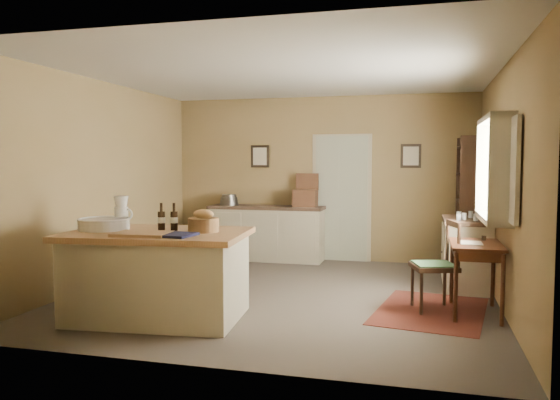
{
  "coord_description": "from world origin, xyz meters",
  "views": [
    {
      "loc": [
        1.64,
        -6.43,
        1.63
      ],
      "look_at": [
        -0.09,
        0.15,
        1.15
      ],
      "focal_mm": 35.0,
      "sensor_mm": 36.0,
      "label": 1
    }
  ],
  "objects_px": {
    "sideboard": "(267,231)",
    "right_cabinet": "(466,252)",
    "shelving_unit": "(472,205)",
    "desk_chair": "(434,267)",
    "writing_desk": "(476,252)",
    "work_island": "(157,272)"
  },
  "relations": [
    {
      "from": "sideboard",
      "to": "right_cabinet",
      "type": "xyz_separation_m",
      "value": [
        3.05,
        -1.27,
        -0.02
      ]
    },
    {
      "from": "desk_chair",
      "to": "right_cabinet",
      "type": "xyz_separation_m",
      "value": [
        0.43,
        1.25,
        -0.03
      ]
    },
    {
      "from": "desk_chair",
      "to": "shelving_unit",
      "type": "xyz_separation_m",
      "value": [
        0.58,
        2.32,
        0.51
      ]
    },
    {
      "from": "writing_desk",
      "to": "shelving_unit",
      "type": "distance_m",
      "value": 2.38
    },
    {
      "from": "right_cabinet",
      "to": "shelving_unit",
      "type": "relative_size",
      "value": 0.53
    },
    {
      "from": "sideboard",
      "to": "shelving_unit",
      "type": "xyz_separation_m",
      "value": [
        3.2,
        -0.2,
        0.51
      ]
    },
    {
      "from": "writing_desk",
      "to": "work_island",
      "type": "bearing_deg",
      "value": -162.86
    },
    {
      "from": "desk_chair",
      "to": "writing_desk",
      "type": "bearing_deg",
      "value": -20.47
    },
    {
      "from": "writing_desk",
      "to": "desk_chair",
      "type": "xyz_separation_m",
      "value": [
        -0.43,
        0.03,
        -0.18
      ]
    },
    {
      "from": "work_island",
      "to": "right_cabinet",
      "type": "bearing_deg",
      "value": 30.06
    },
    {
      "from": "shelving_unit",
      "to": "work_island",
      "type": "bearing_deg",
      "value": -135.17
    },
    {
      "from": "work_island",
      "to": "desk_chair",
      "type": "height_order",
      "value": "work_island"
    },
    {
      "from": "writing_desk",
      "to": "desk_chair",
      "type": "relative_size",
      "value": 0.88
    },
    {
      "from": "sideboard",
      "to": "right_cabinet",
      "type": "distance_m",
      "value": 3.3
    },
    {
      "from": "desk_chair",
      "to": "shelving_unit",
      "type": "distance_m",
      "value": 2.45
    },
    {
      "from": "sideboard",
      "to": "shelving_unit",
      "type": "height_order",
      "value": "shelving_unit"
    },
    {
      "from": "sideboard",
      "to": "writing_desk",
      "type": "xyz_separation_m",
      "value": [
        3.05,
        -2.56,
        0.18
      ]
    },
    {
      "from": "work_island",
      "to": "sideboard",
      "type": "relative_size",
      "value": 1.01
    },
    {
      "from": "desk_chair",
      "to": "sideboard",
      "type": "bearing_deg",
      "value": 120.27
    },
    {
      "from": "writing_desk",
      "to": "shelving_unit",
      "type": "xyz_separation_m",
      "value": [
        0.15,
        2.36,
        0.33
      ]
    },
    {
      "from": "shelving_unit",
      "to": "desk_chair",
      "type": "bearing_deg",
      "value": -104.05
    },
    {
      "from": "sideboard",
      "to": "writing_desk",
      "type": "bearing_deg",
      "value": -40.0
    }
  ]
}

